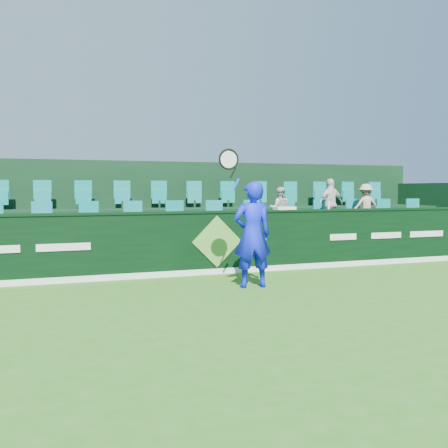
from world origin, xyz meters
name	(u,v)px	position (x,y,z in m)	size (l,w,h in m)	color
ground	(305,319)	(0.00, 0.00, 0.00)	(60.00, 60.00, 0.00)	#326B19
sponsor_hoarding	(215,242)	(0.00, 4.00, 0.67)	(16.00, 0.25, 1.35)	black
stand_tier_front	(201,249)	(0.00, 5.10, 0.40)	(16.00, 2.00, 0.80)	black
stand_tier_back	(181,232)	(0.00, 7.00, 0.65)	(16.00, 1.80, 1.30)	black
stand_rear	(177,210)	(0.00, 7.44, 1.22)	(16.00, 4.10, 2.60)	black
seat_row_front	(196,219)	(0.00, 5.50, 1.10)	(13.50, 0.50, 0.60)	#09817B
seat_row_back	(178,197)	(0.00, 7.30, 1.60)	(13.50, 0.50, 0.60)	#09817B
tennis_player	(252,234)	(0.16, 2.34, 0.99)	(1.13, 0.53, 2.59)	#0D1BE8
spectator_left	(280,208)	(2.05, 5.12, 1.33)	(0.52, 0.40, 1.06)	beige
spectator_middle	(331,203)	(3.51, 5.12, 1.44)	(0.75, 0.31, 1.28)	silver
spectator_right	(366,206)	(4.57, 5.12, 1.37)	(0.74, 0.43, 1.15)	tan
towel	(284,208)	(1.64, 4.00, 1.38)	(0.45, 0.29, 0.07)	silver
drinks_bottle	(329,205)	(2.77, 4.00, 1.45)	(0.06, 0.06, 0.19)	silver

